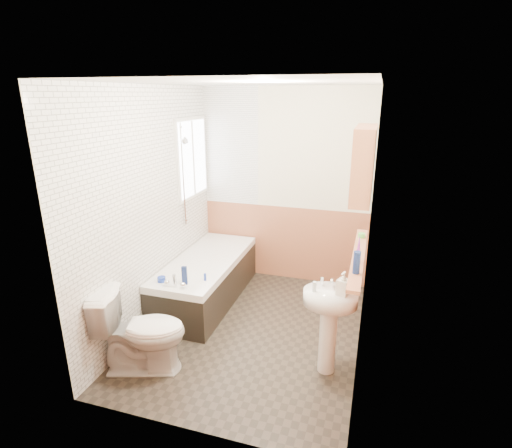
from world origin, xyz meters
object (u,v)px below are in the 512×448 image
at_px(bathtub, 207,278).
at_px(pine_shelf, 359,256).
at_px(sink, 329,315).
at_px(toilet, 141,331).
at_px(medicine_cabinet, 363,164).

xyz_separation_m(bathtub, pine_shelf, (1.77, -0.73, 0.80)).
bearing_deg(pine_shelf, sink, -138.97).
relative_size(toilet, medicine_cabinet, 1.17).
height_order(sink, pine_shelf, pine_shelf).
xyz_separation_m(toilet, sink, (1.60, 0.46, 0.18)).
bearing_deg(sink, toilet, -149.69).
bearing_deg(sink, medicine_cabinet, 72.96).
bearing_deg(pine_shelf, medicine_cabinet, 104.46).
xyz_separation_m(pine_shelf, medicine_cabinet, (-0.03, 0.11, 0.78)).
distance_m(toilet, sink, 1.67).
bearing_deg(bathtub, pine_shelf, -22.46).
bearing_deg(medicine_cabinet, pine_shelf, -75.54).
relative_size(pine_shelf, medicine_cabinet, 2.05).
bearing_deg(medicine_cabinet, toilet, -157.33).
bearing_deg(sink, pine_shelf, 55.37).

